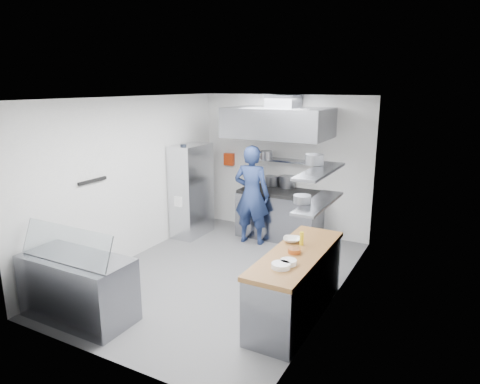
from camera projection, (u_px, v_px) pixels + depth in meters
The scene contains 34 objects.
floor at pixel (223, 275), 6.91m from camera, with size 5.00×5.00×0.00m, color #535355.
ceiling at pixel (221, 98), 6.23m from camera, with size 5.00×5.00×0.00m, color silver.
wall_back at pixel (284, 165), 8.71m from camera, with size 3.60×0.02×2.80m, color white.
wall_front at pixel (99, 242), 4.43m from camera, with size 3.60×0.02×2.80m, color white.
wall_left at pixel (132, 179), 7.39m from camera, with size 5.00×0.02×2.80m, color white.
wall_right at pixel (337, 206), 5.75m from camera, with size 5.00×0.02×2.80m, color white.
gas_range at pixel (280, 215), 8.55m from camera, with size 1.60×0.80×0.90m, color gray.
cooktop at pixel (280, 192), 8.43m from camera, with size 1.57×0.78×0.06m, color black.
stock_pot_left at pixel (272, 180), 8.84m from camera, with size 0.30×0.30×0.20m, color slate.
stock_pot_mid at pixel (287, 182), 8.64m from camera, with size 0.31×0.31×0.24m, color slate.
over_range_shelf at pixel (286, 161), 8.49m from camera, with size 1.60×0.30×0.04m, color gray.
shelf_pot_a at pixel (267, 155), 8.45m from camera, with size 0.23×0.23×0.18m, color slate.
extractor_hood at pixel (278, 123), 7.95m from camera, with size 1.90×1.15×0.55m, color gray.
hood_duct at pixel (283, 101), 8.05m from camera, with size 0.55×0.55×0.24m, color slate.
red_firebox at pixel (229, 159), 9.22m from camera, with size 0.22×0.10×0.26m, color red.
chef at pixel (252, 195), 8.12m from camera, with size 0.69×0.46×1.90m, color navy.
wire_rack at pixel (192, 190), 8.58m from camera, with size 0.50×0.90×1.85m, color silver.
rack_bin_a at pixel (181, 201), 8.30m from camera, with size 0.17×0.22×0.20m, color white.
rack_bin_b at pixel (190, 172), 8.47m from camera, with size 0.14×0.19×0.16m, color yellow.
rack_jar at pixel (183, 149), 8.08m from camera, with size 0.11×0.11×0.18m, color black.
knife_strip at pixel (92, 181), 6.57m from camera, with size 0.04×0.55×0.05m, color black.
prep_counter_base at pixel (296, 286), 5.62m from camera, with size 0.62×2.00×0.84m, color gray.
prep_counter_top at pixel (297, 254), 5.51m from camera, with size 0.65×2.04×0.06m, color brown.
plate_stack_a at pixel (281, 266), 5.00m from camera, with size 0.22×0.22×0.06m, color white.
plate_stack_b at pixel (288, 262), 5.11m from camera, with size 0.20×0.20×0.06m, color white.
copper_pan at pixel (294, 251), 5.45m from camera, with size 0.17×0.17×0.06m, color #BD6C35.
squeeze_bottle at pixel (302, 238), 5.72m from camera, with size 0.06×0.06×0.18m, color yellow.
mixing_bowl at pixel (292, 240), 5.84m from camera, with size 0.24×0.24×0.06m, color white.
wall_shelf_lower at pixel (319, 203), 5.54m from camera, with size 0.30×1.30×0.04m, color gray.
wall_shelf_upper at pixel (320, 171), 5.44m from camera, with size 0.30×1.30×0.04m, color gray.
shelf_pot_c at pixel (302, 199), 5.45m from camera, with size 0.23×0.23×0.10m, color slate.
shelf_pot_d at pixel (314, 160), 5.74m from camera, with size 0.25×0.25×0.14m, color slate.
display_case at pixel (78, 288), 5.55m from camera, with size 1.50×0.70×0.85m, color gray.
display_glass at pixel (66, 244), 5.29m from camera, with size 1.47×0.02×0.45m, color silver.
Camera 1 is at (3.25, -5.49, 2.99)m, focal length 32.00 mm.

